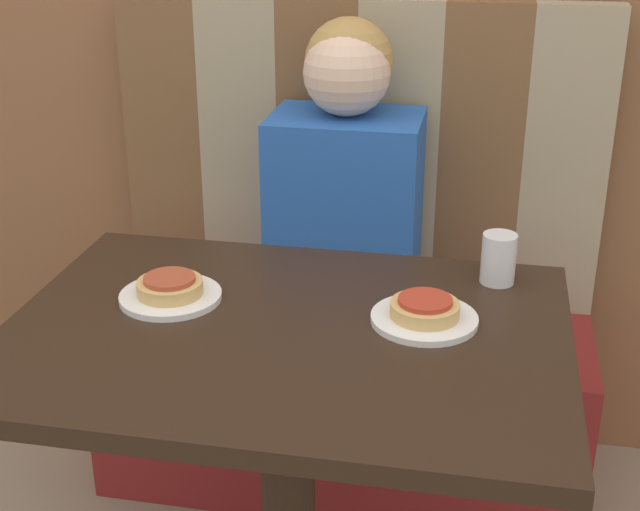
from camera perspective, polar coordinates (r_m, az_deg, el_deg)
The scene contains 9 objects.
booth_seat at distance 2.32m, azimuth 1.48°, elevation -9.13°, with size 1.20×0.45×0.45m.
booth_backrest at distance 2.24m, azimuth 2.46°, elevation 6.59°, with size 1.20×0.08×0.75m.
dining_table at distance 1.59m, azimuth -2.16°, elevation -7.92°, with size 0.97×0.71×0.75m.
person at distance 2.07m, azimuth 1.66°, elevation 4.51°, with size 0.34×0.25×0.73m.
plate_left at distance 1.66m, azimuth -9.54°, elevation -2.59°, with size 0.19×0.19×0.01m.
plate_right at distance 1.56m, azimuth 6.69°, elevation -4.05°, with size 0.19×0.19×0.01m.
pizza_left at distance 1.65m, azimuth -9.59°, elevation -1.92°, with size 0.12×0.12×0.03m.
pizza_right at distance 1.55m, azimuth 6.72°, elevation -3.35°, with size 0.12×0.12×0.03m.
drinking_cup at distance 1.72m, azimuth 11.36°, elevation -0.19°, with size 0.07×0.07×0.10m.
Camera 1 is at (0.32, -1.32, 1.47)m, focal length 50.00 mm.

